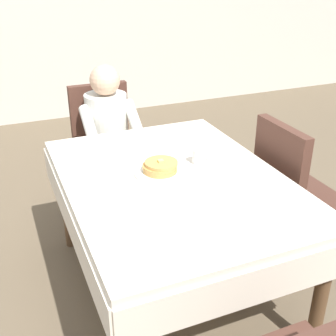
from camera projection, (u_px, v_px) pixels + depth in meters
The scene contains 13 objects.
ground_plane at pixel (173, 288), 2.58m from camera, with size 14.00×14.00×0.00m, color brown.
dining_table_main at pixel (173, 192), 2.29m from camera, with size 1.12×1.52×0.74m.
chair_diner at pixel (104, 139), 3.29m from camera, with size 0.44×0.45×0.93m.
diner_person at pixel (109, 128), 3.10m from camera, with size 0.40×0.43×1.12m.
chair_right_side at pixel (290, 186), 2.61m from camera, with size 0.45×0.44×0.93m.
plate_breakfast at pixel (161, 172), 2.29m from camera, with size 0.28×0.28×0.02m, color white.
breakfast_stack at pixel (160, 167), 2.27m from camera, with size 0.19×0.18×0.07m.
cup_coffee at pixel (200, 156), 2.39m from camera, with size 0.11×0.08×0.08m.
syrup_pitcher at pixel (113, 161), 2.35m from camera, with size 0.08×0.08×0.07m.
fork_left_of_plate at pixel (128, 181), 2.21m from camera, with size 0.18×0.01×0.01m, color silver.
knife_right_of_plate at pixel (195, 169), 2.34m from camera, with size 0.20×0.01×0.01m, color silver.
spoon_near_edge at pixel (196, 201), 2.03m from camera, with size 0.15×0.01×0.01m, color silver.
napkin_folded at pixel (125, 198), 2.06m from camera, with size 0.17×0.12×0.01m, color white.
Camera 1 is at (-0.80, -1.84, 1.77)m, focal length 46.27 mm.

